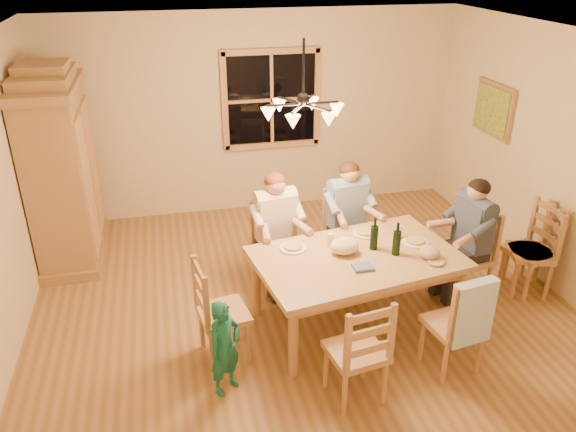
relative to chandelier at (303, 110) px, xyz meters
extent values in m
plane|color=brown|center=(0.00, 0.00, -2.08)|extent=(5.50, 5.50, 0.00)
cube|color=white|center=(0.00, 0.00, 0.62)|extent=(5.50, 5.00, 0.02)
cube|color=beige|center=(0.00, 2.50, -0.73)|extent=(5.50, 0.02, 2.70)
cube|color=beige|center=(2.75, 0.00, -0.73)|extent=(0.02, 5.00, 2.70)
cube|color=black|center=(0.20, 2.48, -0.53)|extent=(1.20, 0.03, 1.20)
cube|color=#A67249|center=(0.20, 2.46, -0.53)|extent=(1.30, 0.06, 1.30)
cube|color=olive|center=(2.72, 1.20, -0.48)|extent=(0.04, 0.78, 0.64)
cube|color=#1E6B2D|center=(2.69, 1.20, -0.48)|extent=(0.02, 0.68, 0.54)
cylinder|color=black|center=(0.00, 0.00, 0.36)|extent=(0.02, 0.02, 0.53)
sphere|color=black|center=(0.00, 0.00, 0.09)|extent=(0.12, 0.12, 0.12)
cylinder|color=black|center=(0.16, 0.00, 0.05)|extent=(0.34, 0.02, 0.02)
cone|color=#FFB259|center=(0.32, 0.00, -0.03)|extent=(0.13, 0.13, 0.12)
cylinder|color=black|center=(0.08, 0.14, 0.05)|extent=(0.19, 0.31, 0.02)
cone|color=#FFB259|center=(0.16, 0.28, -0.03)|extent=(0.13, 0.13, 0.12)
cylinder|color=black|center=(-0.08, 0.14, 0.05)|extent=(0.19, 0.31, 0.02)
cone|color=#FFB259|center=(-0.16, 0.28, -0.03)|extent=(0.13, 0.13, 0.12)
cylinder|color=black|center=(-0.16, 0.00, 0.05)|extent=(0.34, 0.02, 0.02)
cone|color=#FFB259|center=(-0.32, 0.00, -0.03)|extent=(0.13, 0.13, 0.12)
cylinder|color=black|center=(-0.08, -0.14, 0.05)|extent=(0.19, 0.31, 0.02)
cone|color=#FFB259|center=(-0.16, -0.28, -0.03)|extent=(0.13, 0.13, 0.12)
cylinder|color=black|center=(0.08, -0.14, 0.05)|extent=(0.19, 0.31, 0.02)
cone|color=#FFB259|center=(0.16, -0.28, -0.03)|extent=(0.13, 0.13, 0.12)
cube|color=olive|center=(-2.43, 1.60, -1.08)|extent=(0.60, 1.30, 2.00)
cube|color=olive|center=(-2.43, 1.60, -0.03)|extent=(0.66, 1.40, 0.10)
cube|color=olive|center=(-2.43, 1.60, 0.07)|extent=(0.58, 1.00, 0.12)
cube|color=olive|center=(-2.43, 1.60, 0.17)|extent=(0.52, 0.55, 0.10)
cube|color=#A67249|center=(-2.12, 1.27, -1.08)|extent=(0.03, 0.55, 1.60)
cube|color=#A67249|center=(-2.12, 1.93, -1.08)|extent=(0.03, 0.55, 1.60)
cube|color=olive|center=(-2.43, 1.60, -2.02)|extent=(0.66, 1.40, 0.12)
cube|color=#B0804E|center=(0.43, -0.45, -1.35)|extent=(2.07, 1.46, 0.06)
cube|color=#A67249|center=(0.43, -0.45, -1.43)|extent=(1.90, 1.28, 0.10)
cylinder|color=#A67249|center=(-0.34, -1.06, -1.73)|extent=(0.09, 0.09, 0.70)
cylinder|color=#A67249|center=(1.35, -0.79, -1.73)|extent=(0.09, 0.09, 0.70)
cylinder|color=#A67249|center=(-0.49, -0.11, -1.73)|extent=(0.09, 0.09, 0.70)
cylinder|color=#A67249|center=(1.20, 0.16, -1.73)|extent=(0.09, 0.09, 0.70)
cube|color=#A67249|center=(-0.19, 0.36, -1.63)|extent=(0.50, 0.48, 0.06)
cube|color=#A67249|center=(-0.19, 0.36, -1.36)|extent=(0.38, 0.11, 0.54)
cube|color=#A67249|center=(0.65, 0.50, -1.63)|extent=(0.50, 0.48, 0.06)
cube|color=#A67249|center=(0.65, 0.50, -1.36)|extent=(0.38, 0.11, 0.54)
cube|color=#A67249|center=(0.10, -1.42, -1.63)|extent=(0.50, 0.48, 0.06)
cube|color=#A67249|center=(0.10, -1.42, -1.36)|extent=(0.38, 0.11, 0.54)
cube|color=#A67249|center=(1.04, -1.27, -1.63)|extent=(0.50, 0.48, 0.06)
cube|color=#A67249|center=(1.04, -1.27, -1.36)|extent=(0.38, 0.11, 0.54)
cube|color=#A67249|center=(-0.88, -0.66, -1.63)|extent=(0.48, 0.50, 0.06)
cube|color=#A67249|center=(-0.88, -0.66, -1.36)|extent=(0.11, 0.38, 0.54)
cube|color=#A67249|center=(1.74, -0.24, -1.63)|extent=(0.48, 0.50, 0.06)
cube|color=#A67249|center=(1.74, -0.24, -1.36)|extent=(0.11, 0.38, 0.54)
cube|color=beige|center=(-0.19, 0.36, -1.24)|extent=(0.43, 0.28, 0.52)
cube|color=#262328|center=(-0.19, 0.36, -1.55)|extent=(0.44, 0.48, 0.14)
sphere|color=tan|center=(-0.19, 0.36, -0.86)|extent=(0.21, 0.21, 0.21)
ellipsoid|color=#592614|center=(-0.19, 0.36, -0.83)|extent=(0.22, 0.22, 0.17)
cube|color=#34688F|center=(0.65, 0.50, -1.24)|extent=(0.43, 0.28, 0.52)
cube|color=#262328|center=(0.65, 0.50, -1.55)|extent=(0.44, 0.48, 0.14)
sphere|color=tan|center=(0.65, 0.50, -0.86)|extent=(0.21, 0.21, 0.21)
ellipsoid|color=#381E11|center=(0.65, 0.50, -0.83)|extent=(0.22, 0.22, 0.17)
cube|color=#3B485F|center=(1.74, -0.24, -1.24)|extent=(0.28, 0.43, 0.52)
cube|color=#262328|center=(1.74, -0.24, -1.55)|extent=(0.48, 0.44, 0.14)
sphere|color=tan|center=(1.74, -0.24, -0.86)|extent=(0.21, 0.21, 0.21)
ellipsoid|color=black|center=(1.74, -0.24, -0.83)|extent=(0.22, 0.22, 0.17)
cube|color=#B2D5F1|center=(1.07, -1.45, -1.38)|extent=(0.39, 0.16, 0.58)
cylinder|color=black|center=(0.63, -0.36, -1.15)|extent=(0.08, 0.08, 0.33)
cylinder|color=black|center=(0.80, -0.50, -1.15)|extent=(0.08, 0.08, 0.33)
cylinder|color=white|center=(-0.13, -0.19, -1.31)|extent=(0.26, 0.26, 0.02)
cylinder|color=white|center=(0.65, -0.05, -1.31)|extent=(0.26, 0.26, 0.02)
cylinder|color=white|center=(1.07, -0.34, -1.31)|extent=(0.26, 0.26, 0.02)
cylinder|color=silver|center=(0.24, -0.22, -1.25)|extent=(0.06, 0.06, 0.14)
cylinder|color=silver|center=(0.95, -0.21, -1.25)|extent=(0.06, 0.06, 0.14)
ellipsoid|color=tan|center=(1.07, -0.64, -1.26)|extent=(0.20, 0.20, 0.11)
cube|color=slate|center=(0.40, -0.68, -1.30)|extent=(0.20, 0.17, 0.03)
ellipsoid|color=beige|center=(0.33, -0.37, -1.24)|extent=(0.28, 0.22, 0.15)
imported|color=#176B5C|center=(-0.93, -1.11, -1.64)|extent=(0.38, 0.36, 0.87)
cube|color=#A67249|center=(2.45, -0.30, -1.63)|extent=(0.54, 0.55, 0.06)
cube|color=#A67249|center=(2.45, -0.30, -1.36)|extent=(0.17, 0.38, 0.54)
cube|color=#A67249|center=(2.45, -0.29, -1.63)|extent=(0.51, 0.52, 0.06)
cube|color=#A67249|center=(2.45, -0.29, -1.36)|extent=(0.13, 0.38, 0.54)
camera|label=1|loc=(-1.24, -4.80, 1.34)|focal=35.00mm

